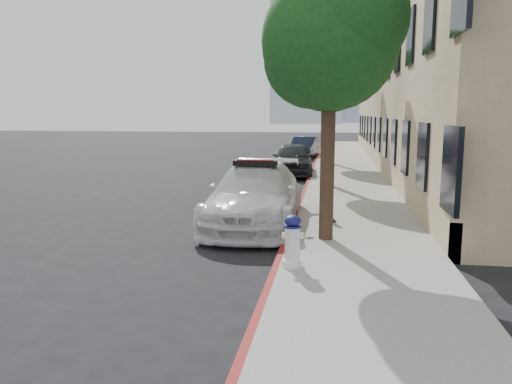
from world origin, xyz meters
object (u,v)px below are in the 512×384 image
object	(u,v)px
traffic_cone	(328,207)
parked_car_far	(304,147)
parked_car_mid	(293,159)
fire_hydrant	(292,242)
police_car	(255,195)

from	to	relation	value
traffic_cone	parked_car_far	bearing A→B (deg)	95.09
parked_car_mid	fire_hydrant	size ratio (longest dim) A/B	4.71
parked_car_far	fire_hydrant	bearing A→B (deg)	-80.70
police_car	parked_car_far	size ratio (longest dim) A/B	1.32
traffic_cone	parked_car_mid	bearing A→B (deg)	99.53
fire_hydrant	traffic_cone	world-z (taller)	fire_hydrant
police_car	parked_car_far	world-z (taller)	police_car
fire_hydrant	parked_car_far	bearing A→B (deg)	85.66
parked_car_mid	parked_car_far	size ratio (longest dim) A/B	1.09
parked_car_mid	fire_hydrant	xyz separation A→B (m)	(1.15, -14.14, -0.14)
police_car	fire_hydrant	xyz separation A→B (m)	(1.25, -3.79, -0.16)
parked_car_far	traffic_cone	distance (m)	19.46
parked_car_far	fire_hydrant	size ratio (longest dim) A/B	4.31
parked_car_mid	traffic_cone	size ratio (longest dim) A/B	6.23
police_car	parked_car_mid	xyz separation A→B (m)	(0.10, 10.35, -0.02)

